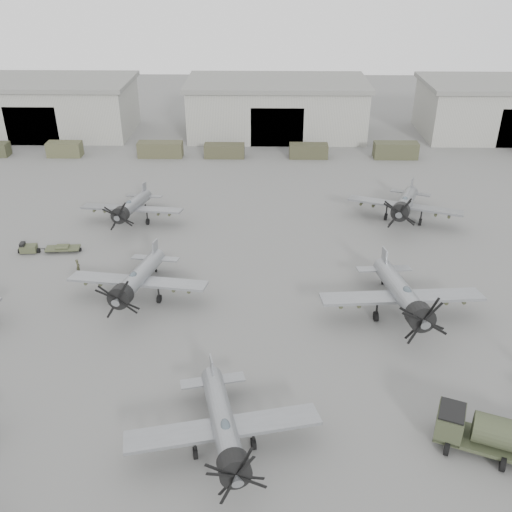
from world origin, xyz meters
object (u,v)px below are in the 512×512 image
Objects in this scene: aircraft_mid_1 at (136,280)px; aircraft_mid_2 at (403,295)px; aircraft_near_1 at (224,428)px; fuel_tanker at (494,434)px; aircraft_far_0 at (131,207)px; aircraft_far_1 at (405,204)px; ground_crew at (78,267)px; tug_trailer at (42,248)px.

aircraft_mid_2 is at bearing 1.16° from aircraft_mid_1.
fuel_tanker is at bearing -11.20° from aircraft_near_1.
fuel_tanker is at bearing -41.86° from aircraft_far_0.
ground_crew is (-33.50, -11.94, -1.54)m from aircraft_far_1.
aircraft_mid_2 is 36.29m from tug_trailer.
aircraft_mid_2 reaches higher than ground_crew.
aircraft_mid_2 is at bearing -126.85° from ground_crew.
tug_trailer is at bearing -148.61° from aircraft_far_1.
aircraft_near_1 is 20.11m from aircraft_mid_2.
aircraft_far_1 is (4.18, 19.15, -0.15)m from aircraft_mid_2.
aircraft_far_0 is 1.91× the size of tug_trailer.
aircraft_mid_1 is 30.34m from fuel_tanker.
aircraft_mid_1 is 0.91× the size of aircraft_mid_2.
aircraft_far_1 reaches higher than aircraft_near_1.
aircraft_far_1 is 35.60m from ground_crew.
ground_crew is at bearing 112.70° from aircraft_near_1.
aircraft_mid_1 is 31.56m from aircraft_far_1.
aircraft_far_1 is 2.11× the size of tug_trailer.
aircraft_mid_1 is at bearing -148.19° from ground_crew.
aircraft_mid_1 is 16.28m from aircraft_far_0.
aircraft_far_1 is 33.34m from fuel_tanker.
aircraft_mid_1 is 0.98× the size of aircraft_far_1.
aircraft_mid_1 reaches higher than tug_trailer.
aircraft_mid_1 is at bearing -42.21° from tug_trailer.
aircraft_near_1 is at bearing -167.66° from ground_crew.
aircraft_mid_1 is 22.78m from aircraft_mid_2.
aircraft_mid_1 is at bearing -128.08° from aircraft_far_1.
aircraft_mid_1 reaches higher than aircraft_near_1.
ground_crew is (-32.04, 21.36, -0.79)m from fuel_tanker.
aircraft_far_1 reaches higher than fuel_tanker.
tug_trailer is at bearing 166.70° from fuel_tanker.
tug_trailer is (-37.09, 25.59, -1.12)m from fuel_tanker.
fuel_tanker reaches higher than ground_crew.
fuel_tanker is 38.51m from ground_crew.
tug_trailer is (-20.53, 26.02, -1.76)m from aircraft_near_1.
ground_crew is at bearing -98.30° from aircraft_far_0.
ground_crew is at bearing -44.86° from tug_trailer.
aircraft_far_0 is (-12.60, 32.91, -0.13)m from aircraft_near_1.
aircraft_far_0 is 10.64m from tug_trailer.
aircraft_mid_1 is 7.90× the size of ground_crew.
aircraft_near_1 is at bearing -55.32° from aircraft_mid_1.
aircraft_mid_2 is at bearing 122.17° from fuel_tanker.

